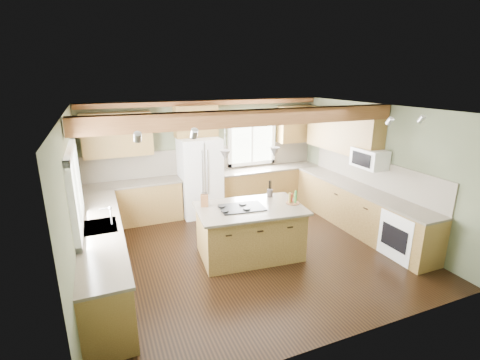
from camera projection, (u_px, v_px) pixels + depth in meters
name	position (u px, v px, depth m)	size (l,w,h in m)	color
floor	(250.00, 251.00, 6.45)	(5.60, 5.60, 0.00)	black
ceiling	(251.00, 109.00, 5.70)	(5.60, 5.60, 0.00)	silver
wall_back	(207.00, 155.00, 8.29)	(5.60, 5.60, 0.00)	#485039
wall_left	(75.00, 207.00, 5.05)	(5.00, 5.00, 0.00)	#485039
wall_right	(375.00, 169.00, 7.10)	(5.00, 5.00, 0.00)	#485039
ceiling_beam	(253.00, 118.00, 5.64)	(5.55, 0.26, 0.26)	brown
soffit_trim	(207.00, 103.00, 7.84)	(5.55, 0.20, 0.10)	brown
backsplash_back	(208.00, 159.00, 8.30)	(5.58, 0.03, 0.58)	brown
backsplash_right	(372.00, 172.00, 7.17)	(0.03, 3.70, 0.58)	brown
base_cab_back_left	(134.00, 203.00, 7.61)	(2.02, 0.60, 0.88)	brown
counter_back_left	(132.00, 183.00, 7.48)	(2.06, 0.64, 0.04)	#433B31
base_cab_back_right	(268.00, 186.00, 8.82)	(2.62, 0.60, 0.88)	brown
counter_back_right	(268.00, 168.00, 8.68)	(2.66, 0.64, 0.04)	#433B31
base_cab_left	(103.00, 254.00, 5.45)	(0.60, 3.70, 0.88)	brown
counter_left	(100.00, 227.00, 5.32)	(0.64, 3.74, 0.04)	#433B31
base_cab_right	(357.00, 209.00, 7.29)	(0.60, 3.70, 0.88)	brown
counter_right	(360.00, 188.00, 7.15)	(0.64, 3.74, 0.04)	#433B31
upper_cab_back_left	(117.00, 135.00, 7.21)	(1.40, 0.35, 0.90)	brown
upper_cab_over_fridge	(196.00, 121.00, 7.78)	(0.96, 0.35, 0.70)	brown
upper_cab_right	(342.00, 131.00, 7.65)	(0.35, 2.20, 0.90)	brown
upper_cab_back_corner	(296.00, 124.00, 8.79)	(0.90, 0.35, 0.90)	brown
window_left	(74.00, 189.00, 5.02)	(0.04, 1.60, 1.05)	white
window_back	(252.00, 142.00, 8.62)	(1.10, 0.04, 1.00)	white
sink	(100.00, 227.00, 5.31)	(0.50, 0.65, 0.03)	#262628
faucet	(111.00, 216.00, 5.34)	(0.02, 0.02, 0.28)	#B2B2B7
dishwasher	(108.00, 302.00, 4.30)	(0.60, 0.60, 0.84)	white
oven	(407.00, 235.00, 6.13)	(0.60, 0.72, 0.84)	white
microwave	(369.00, 158.00, 6.91)	(0.40, 0.70, 0.38)	white
pendant_left	(225.00, 155.00, 5.67)	(0.18, 0.18, 0.16)	#B2B2B7
pendant_right	(275.00, 152.00, 5.92)	(0.18, 0.18, 0.16)	#B2B2B7
refrigerator	(200.00, 177.00, 7.95)	(0.90, 0.74, 1.80)	silver
island	(250.00, 232.00, 6.21)	(1.74, 1.06, 0.88)	brown
island_top	(250.00, 208.00, 6.08)	(1.85, 1.18, 0.04)	#433B31
cooktop	(242.00, 208.00, 6.03)	(0.75, 0.50, 0.02)	black
knife_block	(204.00, 201.00, 6.08)	(0.13, 0.10, 0.22)	brown
utensil_crock	(270.00, 193.00, 6.58)	(0.11, 0.11, 0.14)	#413834
bottle_tray	(293.00, 197.00, 6.23)	(0.24, 0.24, 0.22)	brown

